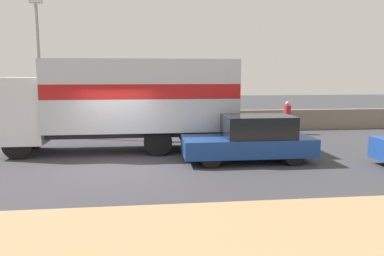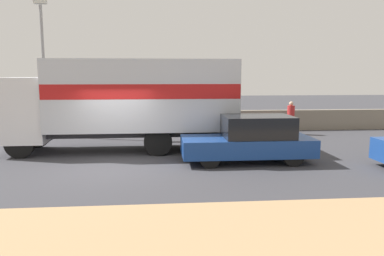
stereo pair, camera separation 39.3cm
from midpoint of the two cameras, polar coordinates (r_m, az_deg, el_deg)
ground_plane at (r=12.33m, az=-12.72°, el=-5.99°), size 80.00×80.00×0.00m
stone_wall_backdrop at (r=19.54m, az=-10.55°, el=0.90°), size 60.00×0.35×1.08m
street_lamp at (r=19.02m, az=-22.87°, el=9.83°), size 0.56×0.28×6.38m
box_truck at (r=14.63m, az=-10.65°, el=4.44°), size 8.80×2.50×3.52m
car_hatchback at (r=12.91m, az=8.12°, el=-1.70°), size 4.43×1.74×1.59m
pedestrian at (r=19.28m, az=13.72°, el=1.64°), size 0.36×0.36×1.65m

